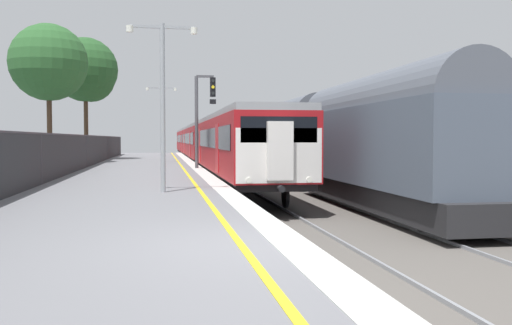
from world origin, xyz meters
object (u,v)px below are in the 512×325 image
object	(u,v)px
background_tree_centre	(50,64)
freight_train_adjacent_track	(268,138)
background_tree_left	(87,72)
signal_gantry	(202,110)
platform_lamp_far	(162,117)
commuter_train_at_platform	(204,142)
platform_lamp_mid	(163,91)

from	to	relation	value
background_tree_centre	freight_train_adjacent_track	bearing A→B (deg)	11.39
background_tree_left	background_tree_centre	bearing A→B (deg)	-102.23
freight_train_adjacent_track	background_tree_left	bearing A→B (deg)	164.45
signal_gantry	platform_lamp_far	distance (m)	8.12
platform_lamp_far	background_tree_left	size ratio (longest dim) A/B	0.55
commuter_train_at_platform	signal_gantry	size ratio (longest dim) A/B	12.93
commuter_train_at_platform	platform_lamp_far	size ratio (longest dim) A/B	12.63
platform_lamp_mid	background_tree_centre	size ratio (longest dim) A/B	0.55
platform_lamp_mid	background_tree_centre	distance (m)	21.77
platform_lamp_far	background_tree_left	distance (m)	8.83
platform_lamp_far	freight_train_adjacent_track	bearing A→B (deg)	18.05
freight_train_adjacent_track	signal_gantry	distance (m)	11.76
background_tree_left	platform_lamp_far	bearing A→B (deg)	-48.19
commuter_train_at_platform	background_tree_left	bearing A→B (deg)	-152.67
platform_lamp_far	commuter_train_at_platform	bearing A→B (deg)	71.74
signal_gantry	background_tree_centre	world-z (taller)	background_tree_centre
background_tree_centre	signal_gantry	bearing A→B (deg)	-39.93
commuter_train_at_platform	platform_lamp_far	distance (m)	11.36
commuter_train_at_platform	signal_gantry	world-z (taller)	signal_gantry
commuter_train_at_platform	signal_gantry	bearing A→B (deg)	-94.53
commuter_train_at_platform	background_tree_centre	xyz separation A→B (m)	(-10.33, -11.10, 4.90)
platform_lamp_far	background_tree_centre	world-z (taller)	background_tree_centre
commuter_train_at_platform	platform_lamp_far	xyz separation A→B (m)	(-3.52, -10.66, 1.70)
commuter_train_at_platform	platform_lamp_mid	distance (m)	31.76
background_tree_centre	background_tree_left	bearing A→B (deg)	77.77
commuter_train_at_platform	freight_train_adjacent_track	xyz separation A→B (m)	(4.00, -8.21, 0.32)
signal_gantry	background_tree_centre	xyz separation A→B (m)	(-8.87, 7.42, 3.14)
signal_gantry	platform_lamp_far	world-z (taller)	platform_lamp_far
background_tree_left	platform_lamp_mid	bearing A→B (deg)	-78.63
signal_gantry	platform_lamp_mid	xyz separation A→B (m)	(-2.05, -13.00, -0.13)
background_tree_centre	platform_lamp_mid	bearing A→B (deg)	-71.54
background_tree_left	background_tree_centre	size ratio (longest dim) A/B	1.04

